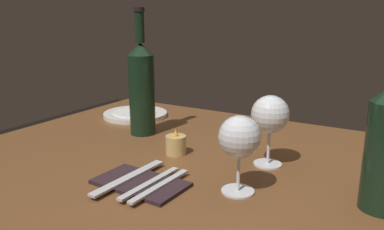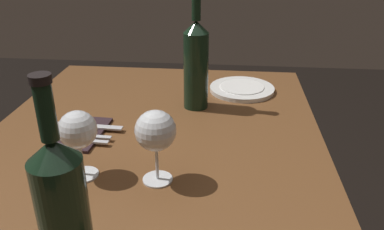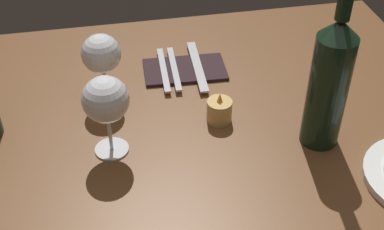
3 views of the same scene
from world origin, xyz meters
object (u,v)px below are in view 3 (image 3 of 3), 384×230
folded_napkin (185,70)px  table_knife (197,66)px  wine_glass_right (106,101)px  fork_outer (164,70)px  wine_glass_left (101,55)px  fork_inner (174,68)px  wine_bottle_second (329,81)px  votive_candle (219,110)px

folded_napkin → table_knife: size_ratio=0.92×
wine_glass_right → fork_outer: bearing=60.1°
wine_glass_left → fork_inner: size_ratio=0.87×
wine_bottle_second → fork_inner: bearing=129.8°
wine_glass_left → votive_candle: bearing=-27.2°
table_knife → wine_glass_left: bearing=-161.5°
wine_bottle_second → table_knife: wine_bottle_second is taller
votive_candle → table_knife: votive_candle is taller
votive_candle → wine_bottle_second: bearing=-29.3°
wine_glass_right → wine_bottle_second: 0.41m
folded_napkin → fork_inner: fork_inner is taller
wine_glass_left → fork_outer: (0.14, 0.07, -0.10)m
wine_glass_left → wine_glass_right: 0.17m
votive_candle → wine_glass_right: bearing=-166.8°
wine_glass_right → fork_inner: bearing=55.8°
votive_candle → fork_inner: 0.20m
wine_glass_left → table_knife: 0.25m
wine_glass_right → wine_bottle_second: wine_bottle_second is taller
wine_bottle_second → folded_napkin: bearing=126.8°
wine_bottle_second → table_knife: size_ratio=1.72×
votive_candle → fork_outer: size_ratio=0.37×
wine_glass_left → folded_napkin: 0.23m
table_knife → wine_bottle_second: bearing=-57.3°
wine_glass_right → votive_candle: bearing=13.2°
folded_napkin → fork_inner: bearing=180.0°
wine_glass_right → wine_bottle_second: (0.40, -0.05, 0.02)m
fork_inner → table_knife: size_ratio=0.86×
folded_napkin → wine_bottle_second: bearing=-53.2°
wine_glass_right → fork_inner: wine_glass_right is taller
votive_candle → table_knife: (-0.01, 0.19, -0.01)m
votive_candle → fork_inner: size_ratio=0.37×
folded_napkin → fork_outer: fork_outer is taller
wine_glass_right → table_knife: size_ratio=0.79×
wine_bottle_second → fork_outer: 0.41m
wine_bottle_second → votive_candle: wine_bottle_second is taller
wine_glass_left → wine_bottle_second: bearing=-28.2°
fork_outer → table_knife: size_ratio=0.86×
wine_glass_right → fork_inner: (0.16, 0.24, -0.11)m
wine_bottle_second → folded_napkin: 0.38m
folded_napkin → fork_outer: size_ratio=1.08×
votive_candle → table_knife: bearing=92.0°
wine_bottle_second → wine_glass_left: bearing=151.8°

